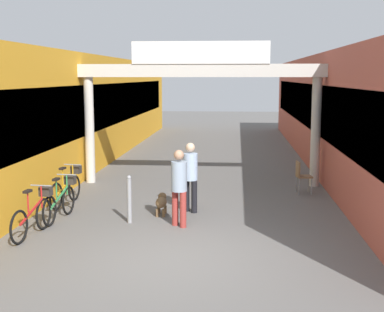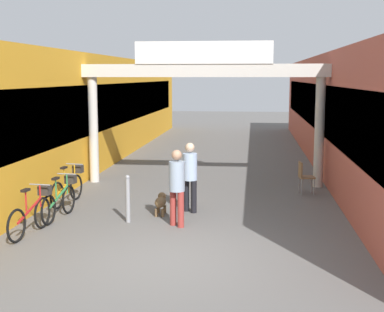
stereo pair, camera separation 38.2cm
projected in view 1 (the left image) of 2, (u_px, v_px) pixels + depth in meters
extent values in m
plane|color=#605E5B|center=(175.00, 258.00, 9.49)|extent=(80.00, 80.00, 0.00)
cube|color=gold|center=(76.00, 109.00, 20.46)|extent=(3.00, 26.00, 3.91)
cube|color=black|center=(114.00, 104.00, 20.31)|extent=(0.04, 23.40, 1.56)
cube|color=#B25142|center=(347.00, 110.00, 19.61)|extent=(3.00, 26.00, 3.91)
cube|color=black|center=(307.00, 105.00, 19.71)|extent=(0.04, 23.40, 1.56)
cylinder|color=beige|center=(90.00, 130.00, 16.05)|extent=(0.28, 0.28, 3.17)
cylinder|color=beige|center=(316.00, 132.00, 15.49)|extent=(0.28, 0.28, 3.17)
cube|color=beige|center=(201.00, 71.00, 15.50)|extent=(7.40, 0.44, 0.37)
cube|color=white|center=(200.00, 52.00, 15.23)|extent=(3.96, 0.10, 0.64)
cylinder|color=#99332D|center=(175.00, 208.00, 11.52)|extent=(0.20, 0.20, 0.77)
cylinder|color=#99332D|center=(183.00, 210.00, 11.36)|extent=(0.20, 0.20, 0.77)
cylinder|color=#8C9EB2|center=(179.00, 176.00, 11.34)|extent=(0.48, 0.48, 0.64)
sphere|color=tan|center=(179.00, 155.00, 11.27)|extent=(0.31, 0.31, 0.22)
cylinder|color=black|center=(187.00, 195.00, 12.74)|extent=(0.20, 0.20, 0.77)
cylinder|color=black|center=(194.00, 197.00, 12.59)|extent=(0.20, 0.20, 0.77)
cylinder|color=#A5BFE0|center=(190.00, 167.00, 12.56)|extent=(0.47, 0.47, 0.64)
sphere|color=beige|center=(190.00, 147.00, 12.49)|extent=(0.30, 0.30, 0.22)
ellipsoid|color=brown|center=(161.00, 202.00, 12.38)|extent=(0.27, 0.59, 0.23)
sphere|color=brown|center=(162.00, 197.00, 12.62)|extent=(0.20, 0.20, 0.20)
sphere|color=white|center=(162.00, 201.00, 12.55)|extent=(0.14, 0.14, 0.14)
cylinder|color=brown|center=(159.00, 209.00, 12.58)|extent=(0.07, 0.07, 0.18)
cylinder|color=brown|center=(165.00, 209.00, 12.58)|extent=(0.07, 0.07, 0.18)
cylinder|color=brown|center=(157.00, 213.00, 12.24)|extent=(0.07, 0.07, 0.18)
cylinder|color=brown|center=(164.00, 213.00, 12.23)|extent=(0.07, 0.07, 0.18)
torus|color=black|center=(44.00, 214.00, 11.21)|extent=(0.12, 0.67, 0.67)
torus|color=black|center=(19.00, 227.00, 10.22)|extent=(0.12, 0.67, 0.67)
cube|color=red|center=(31.00, 212.00, 10.69)|extent=(0.14, 0.94, 0.34)
cylinder|color=red|center=(28.00, 202.00, 10.54)|extent=(0.04, 0.04, 0.42)
cube|color=black|center=(28.00, 191.00, 10.51)|extent=(0.12, 0.23, 0.05)
cylinder|color=red|center=(41.00, 197.00, 11.10)|extent=(0.04, 0.04, 0.46)
cylinder|color=gray|center=(41.00, 186.00, 11.06)|extent=(0.46, 0.08, 0.03)
cube|color=#332D28|center=(46.00, 191.00, 11.28)|extent=(0.26, 0.22, 0.20)
torus|color=black|center=(68.00, 200.00, 12.44)|extent=(0.11, 0.67, 0.67)
torus|color=black|center=(49.00, 211.00, 11.45)|extent=(0.11, 0.67, 0.67)
cube|color=#338C4C|center=(59.00, 198.00, 11.92)|extent=(0.12, 0.94, 0.34)
cylinder|color=#338C4C|center=(56.00, 189.00, 11.77)|extent=(0.03, 0.03, 0.42)
cube|color=black|center=(56.00, 179.00, 11.73)|extent=(0.12, 0.23, 0.05)
cylinder|color=#338C4C|center=(67.00, 185.00, 12.32)|extent=(0.03, 0.03, 0.46)
cylinder|color=gray|center=(66.00, 175.00, 12.29)|extent=(0.46, 0.07, 0.03)
cube|color=#332D28|center=(70.00, 180.00, 12.51)|extent=(0.26, 0.22, 0.20)
torus|color=black|center=(74.00, 188.00, 13.82)|extent=(0.14, 0.67, 0.67)
torus|color=black|center=(56.00, 196.00, 12.84)|extent=(0.14, 0.67, 0.67)
cube|color=gold|center=(65.00, 185.00, 13.31)|extent=(0.16, 0.94, 0.34)
cylinder|color=gold|center=(63.00, 177.00, 13.16)|extent=(0.04, 0.04, 0.42)
cube|color=black|center=(62.00, 168.00, 13.12)|extent=(0.13, 0.23, 0.05)
cylinder|color=gold|center=(73.00, 174.00, 13.71)|extent=(0.04, 0.04, 0.46)
cylinder|color=gray|center=(73.00, 165.00, 13.67)|extent=(0.46, 0.09, 0.03)
cube|color=#332D28|center=(76.00, 170.00, 13.89)|extent=(0.26, 0.23, 0.20)
cylinder|color=gray|center=(129.00, 201.00, 11.70)|extent=(0.10, 0.10, 0.98)
sphere|color=gray|center=(129.00, 178.00, 11.62)|extent=(0.10, 0.10, 0.10)
cylinder|color=gray|center=(309.00, 184.00, 14.89)|extent=(0.03, 0.03, 0.45)
cylinder|color=gray|center=(312.00, 186.00, 14.55)|extent=(0.03, 0.03, 0.45)
cylinder|color=gray|center=(296.00, 184.00, 14.88)|extent=(0.03, 0.03, 0.45)
cylinder|color=gray|center=(299.00, 186.00, 14.54)|extent=(0.03, 0.03, 0.45)
cube|color=olive|center=(304.00, 176.00, 14.68)|extent=(0.44, 0.44, 0.04)
cube|color=olive|center=(298.00, 169.00, 14.64)|extent=(0.09, 0.40, 0.40)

